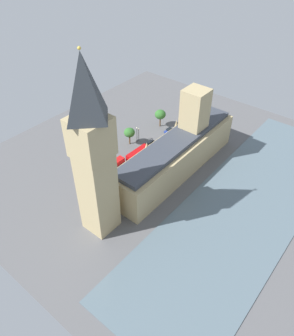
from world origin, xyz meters
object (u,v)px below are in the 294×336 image
object	(u,v)px
pedestrian_near_tower	(130,177)
street_lamp_by_river_gate	(139,132)
parliament_building	(178,151)
car_black_kerbside	(150,143)
double_decker_bus_leading	(113,168)
plane_tree_opposite_hall	(160,114)
street_lamp_corner	(137,132)
clock_tower	(92,151)
double_decker_bus_far_end	(138,155)
car_blue_under_trees	(169,130)
plane_tree_trailing	(129,133)

from	to	relation	value
pedestrian_near_tower	street_lamp_by_river_gate	bearing A→B (deg)	39.45
parliament_building	car_black_kerbside	world-z (taller)	parliament_building
double_decker_bus_leading	plane_tree_opposite_hall	size ratio (longest dim) A/B	1.33
street_lamp_by_river_gate	street_lamp_corner	xyz separation A→B (m)	(0.21, 0.86, 0.50)
clock_tower	street_lamp_by_river_gate	distance (m)	52.84
parliament_building	plane_tree_opposite_hall	world-z (taller)	parliament_building
street_lamp_by_river_gate	double_decker_bus_far_end	bearing A→B (deg)	128.71
parliament_building	street_lamp_corner	bearing A→B (deg)	-9.48
pedestrian_near_tower	street_lamp_corner	world-z (taller)	street_lamp_corner
parliament_building	plane_tree_opposite_hall	distance (m)	30.09
parliament_building	street_lamp_by_river_gate	size ratio (longest dim) A/B	9.64
clock_tower	double_decker_bus_leading	bearing A→B (deg)	-54.11
pedestrian_near_tower	street_lamp_corner	bearing A→B (deg)	40.98
parliament_building	double_decker_bus_far_end	xyz separation A→B (m)	(14.40, 5.80, -5.25)
car_black_kerbside	pedestrian_near_tower	world-z (taller)	car_black_kerbside
parliament_building	double_decker_bus_leading	xyz separation A→B (m)	(16.40, 17.47, -5.25)
double_decker_bus_far_end	double_decker_bus_leading	xyz separation A→B (m)	(1.99, 11.68, 0.00)
street_lamp_by_river_gate	pedestrian_near_tower	bearing A→B (deg)	122.90
parliament_building	car_blue_under_trees	size ratio (longest dim) A/B	12.25
double_decker_bus_leading	plane_tree_opposite_hall	world-z (taller)	plane_tree_opposite_hall
double_decker_bus_far_end	pedestrian_near_tower	size ratio (longest dim) A/B	6.55
pedestrian_near_tower	street_lamp_by_river_gate	size ratio (longest dim) A/B	0.27
double_decker_bus_leading	pedestrian_near_tower	xyz separation A→B (m)	(-6.88, -1.62, -1.91)
double_decker_bus_far_end	street_lamp_by_river_gate	distance (m)	13.55
car_black_kerbside	double_decker_bus_leading	world-z (taller)	double_decker_bus_leading
clock_tower	plane_tree_opposite_hall	size ratio (longest dim) A/B	6.92
street_lamp_by_river_gate	parliament_building	bearing A→B (deg)	168.36
double_decker_bus_far_end	street_lamp_corner	distance (m)	13.10
plane_tree_trailing	street_lamp_corner	bearing A→B (deg)	-111.56
clock_tower	street_lamp_corner	size ratio (longest dim) A/B	8.03
street_lamp_by_river_gate	plane_tree_trailing	bearing A→B (deg)	70.09
double_decker_bus_far_end	street_lamp_corner	size ratio (longest dim) A/B	1.55
plane_tree_opposite_hall	plane_tree_trailing	world-z (taller)	plane_tree_opposite_hall
parliament_building	double_decker_bus_far_end	distance (m)	16.39
clock_tower	pedestrian_near_tower	xyz separation A→B (m)	(7.55, -21.56, -27.65)
parliament_building	street_lamp_by_river_gate	xyz separation A→B (m)	(22.82, -4.70, -3.66)
parliament_building	plane_tree_trailing	bearing A→B (deg)	-1.64
plane_tree_trailing	clock_tower	bearing A→B (deg)	120.33
clock_tower	car_blue_under_trees	distance (m)	63.63
double_decker_bus_leading	plane_tree_opposite_hall	bearing A→B (deg)	-78.88
double_decker_bus_leading	street_lamp_corner	size ratio (longest dim) A/B	1.54
car_blue_under_trees	car_black_kerbside	world-z (taller)	same
double_decker_bus_far_end	plane_tree_trailing	xyz separation A→B (m)	(9.86, -6.49, 2.76)
plane_tree_opposite_hall	double_decker_bus_leading	bearing A→B (deg)	100.07
car_black_kerbside	pedestrian_near_tower	distance (m)	22.61
clock_tower	pedestrian_near_tower	distance (m)	35.87
plane_tree_trailing	street_lamp_corner	world-z (taller)	plane_tree_trailing
street_lamp_corner	car_blue_under_trees	bearing A→B (deg)	-113.12
clock_tower	plane_tree_trailing	world-z (taller)	clock_tower
pedestrian_near_tower	car_blue_under_trees	bearing A→B (deg)	19.02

